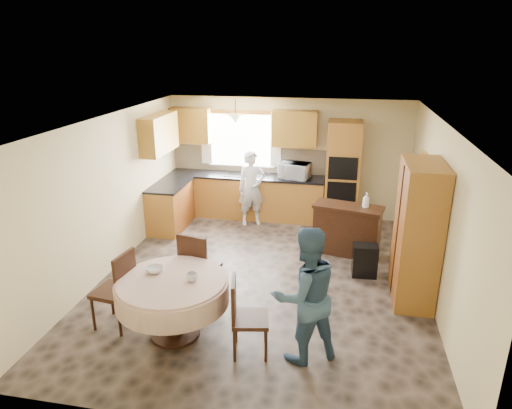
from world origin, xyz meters
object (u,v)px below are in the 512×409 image
Objects in this scene: sideboard at (347,231)px; chair_right at (244,313)px; dining_table at (173,292)px; chair_back at (197,265)px; chair_left at (118,286)px; oven_tower at (343,174)px; cupboard at (417,233)px; person_dining at (305,295)px; person_sink at (252,188)px.

chair_right is at bearing -97.82° from sideboard.
chair_back is at bearing 86.08° from dining_table.
chair_back reaches higher than chair_left.
chair_back is (-2.07, -2.07, 0.18)m from sideboard.
chair_left is at bearing -122.80° from oven_tower.
chair_left is at bearing 175.58° from dining_table.
cupboard is at bearing -69.03° from oven_tower.
chair_left is at bearing -34.50° from person_dining.
person_dining reaches higher than chair_back.
chair_right is (1.69, -0.22, -0.05)m from chair_left.
cupboard is at bearing -41.47° from sideboard.
chair_left is 4.01m from person_sink.
chair_right is 0.59× the size of person_dining.
dining_table is at bearing -114.74° from oven_tower.
person_sink is (-0.73, 4.11, 0.22)m from chair_right.
cupboard reaches higher than chair_back.
cupboard is 4.12m from chair_left.
oven_tower is at bearing 108.76° from sideboard.
chair_back is (-1.94, -3.52, -0.46)m from oven_tower.
dining_table is (-2.00, -4.33, -0.44)m from oven_tower.
sideboard is at bearing 124.97° from cupboard.
oven_tower is at bearing 65.26° from dining_table.
chair_back is 1.32m from chair_right.
cupboard is 2.77m from chair_right.
oven_tower is 5.11m from chair_left.
sideboard is 4.04m from chair_left.
oven_tower is 2.15× the size of chair_right.
dining_table is 3.95m from person_sink.
chair_left reaches higher than dining_table.
sideboard is 1.10× the size of chair_left.
oven_tower is at bearing -11.44° from person_sink.
person_sink reaches higher than chair_back.
chair_left is 2.42m from person_dining.
dining_table is 1.66m from person_dining.
dining_table is 0.95m from chair_right.
sideboard is 1.19× the size of chair_right.
oven_tower is 1.28× the size of person_dining.
person_dining reaches higher than person_sink.
chair_right is (-2.13, -1.71, -0.47)m from cupboard.
dining_table is at bearing -34.35° from person_dining.
chair_left is at bearing 54.77° from chair_back.
sideboard is at bearing 53.56° from dining_table.
sideboard is (0.13, -1.45, -0.64)m from oven_tower.
oven_tower is 4.65m from chair_right.
person_sink is (0.21, 3.94, 0.14)m from dining_table.
sideboard is 1.74m from cupboard.
chair_left is 0.99× the size of chair_back.
sideboard is 0.84× the size of dining_table.
person_dining is at bearing -85.57° from sideboard.
cupboard is at bearing 119.22° from chair_left.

